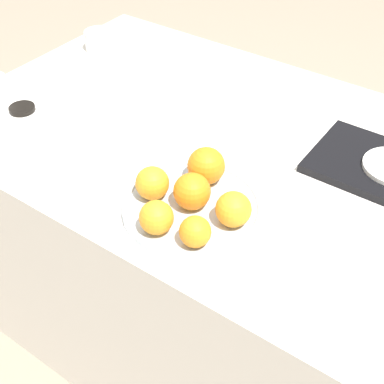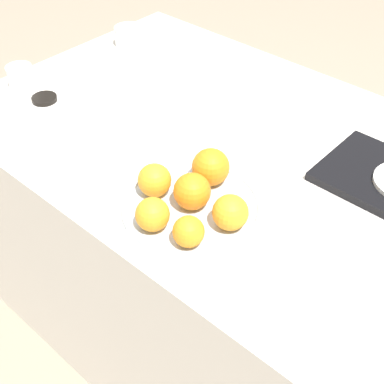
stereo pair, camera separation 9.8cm
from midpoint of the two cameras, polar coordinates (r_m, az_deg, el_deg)
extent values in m
plane|color=gray|center=(1.88, 1.19, -14.18)|extent=(12.00, 12.00, 0.00)
cube|color=silver|center=(1.58, 1.38, -6.14)|extent=(1.43, 0.88, 0.78)
cylinder|color=#B2BCC6|center=(1.13, -2.48, -1.78)|extent=(0.30, 0.30, 0.01)
torus|color=#B2BCC6|center=(1.12, -2.49, -1.55)|extent=(0.30, 0.30, 0.01)
sphere|color=orange|center=(1.10, -2.55, -0.03)|extent=(0.08, 0.08, 0.08)
sphere|color=orange|center=(1.16, -0.89, 2.72)|extent=(0.08, 0.08, 0.08)
sphere|color=orange|center=(1.02, -2.40, -4.37)|extent=(0.06, 0.06, 0.06)
sphere|color=orange|center=(1.05, -6.49, -2.83)|extent=(0.07, 0.07, 0.07)
sphere|color=orange|center=(1.06, 1.82, -1.96)|extent=(0.07, 0.07, 0.07)
sphere|color=orange|center=(1.13, -6.74, 0.85)|extent=(0.07, 0.07, 0.07)
cylinder|color=white|center=(1.77, -11.52, 15.52)|extent=(0.09, 0.09, 0.06)
cylinder|color=black|center=(1.52, -19.48, 8.32)|extent=(0.07, 0.07, 0.01)
camera|label=1|loc=(0.05, -92.55, -2.23)|focal=50.00mm
camera|label=2|loc=(0.05, 87.45, 2.23)|focal=50.00mm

